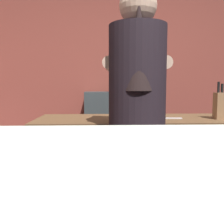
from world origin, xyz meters
TOP-DOWN VIEW (x-y plane):
  - wall_back at (0.00, 2.20)m, footprint 5.20×0.10m
  - prep_counter at (0.35, 0.74)m, footprint 2.10×0.60m
  - back_shelf at (-0.02, 1.92)m, footprint 0.76×0.36m
  - bartender at (0.02, 0.29)m, footprint 0.44×0.52m
  - knife_block at (0.71, 0.66)m, footprint 0.10×0.08m
  - mixing_bowl at (0.01, 0.69)m, footprint 0.21×0.21m
  - chefs_knife at (0.30, 0.69)m, footprint 0.24×0.05m
  - bottle_olive_oil at (0.03, 1.97)m, footprint 0.05×0.05m
  - bottle_soy at (0.28, 1.94)m, footprint 0.07×0.07m
  - bottle_vinegar at (-0.07, 1.92)m, footprint 0.07×0.07m
  - bottle_hot_sauce at (0.07, 1.86)m, footprint 0.07×0.07m

SIDE VIEW (x-z plane):
  - prep_counter at x=0.35m, z-range 0.00..0.91m
  - back_shelf at x=-0.02m, z-range 0.00..1.09m
  - chefs_knife at x=0.30m, z-range 0.91..0.92m
  - mixing_bowl at x=0.01m, z-range 0.91..0.97m
  - bartender at x=0.02m, z-range 0.14..1.87m
  - knife_block at x=0.71m, z-range 0.88..1.16m
  - bottle_vinegar at x=-0.07m, z-range 1.07..1.28m
  - bottle_olive_oil at x=0.03m, z-range 1.07..1.32m
  - bottle_hot_sauce at x=0.07m, z-range 1.06..1.33m
  - bottle_soy at x=0.28m, z-range 1.06..1.33m
  - wall_back at x=0.00m, z-range 0.00..2.70m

